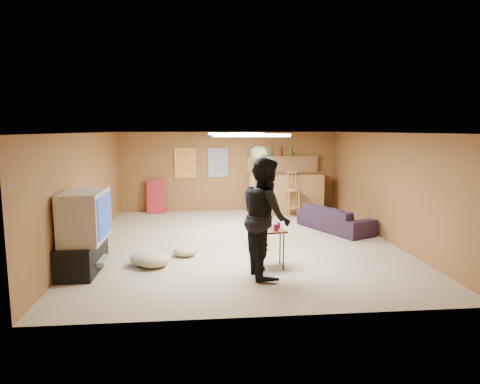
{
  "coord_description": "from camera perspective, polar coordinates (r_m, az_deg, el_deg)",
  "views": [
    {
      "loc": [
        -0.83,
        -8.38,
        2.26
      ],
      "look_at": [
        0.0,
        0.2,
        1.0
      ],
      "focal_mm": 32.0,
      "sensor_mm": 36.0,
      "label": 1
    }
  ],
  "objects": [
    {
      "name": "tv_body",
      "position": [
        7.25,
        -19.99,
        -3.01
      ],
      "size": [
        0.6,
        1.1,
        0.8
      ],
      "primitive_type": "cube",
      "color": "#B2B2B7",
      "rests_on": "tv_stand"
    },
    {
      "name": "sofa",
      "position": [
        9.9,
        12.56,
        -3.47
      ],
      "size": [
        1.44,
        2.01,
        0.55
      ],
      "primitive_type": "imported",
      "rotation": [
        0.0,
        0.0,
        2.0
      ],
      "color": "black",
      "rests_on": "ground"
    },
    {
      "name": "ceiling_panel_front",
      "position": [
        6.93,
        1.36,
        7.57
      ],
      "size": [
        1.2,
        0.6,
        0.04
      ],
      "primitive_type": "cube",
      "color": "white",
      "rests_on": "ceiling"
    },
    {
      "name": "bar_counter",
      "position": [
        11.69,
        6.03,
        -0.14
      ],
      "size": [
        2.0,
        0.6,
        1.1
      ],
      "primitive_type": "cube",
      "color": "olive",
      "rests_on": "ground"
    },
    {
      "name": "tv_screen",
      "position": [
        7.18,
        -17.59,
        -3.0
      ],
      "size": [
        0.02,
        0.95,
        0.65
      ],
      "primitive_type": "cube",
      "color": "navy",
      "rests_on": "tv_body"
    },
    {
      "name": "poster_left",
      "position": [
        11.88,
        -7.3,
        3.85
      ],
      "size": [
        0.6,
        0.03,
        0.85
      ],
      "primitive_type": "cube",
      "color": "#BF3F26",
      "rests_on": "wall_back"
    },
    {
      "name": "wall_back",
      "position": [
        11.97,
        -1.52,
        2.75
      ],
      "size": [
        6.0,
        0.02,
        2.2
      ],
      "primitive_type": "cube",
      "color": "brown",
      "rests_on": "ground"
    },
    {
      "name": "bar_stool_right",
      "position": [
        11.17,
        7.08,
        -0.07
      ],
      "size": [
        0.49,
        0.49,
        1.29
      ],
      "primitive_type": null,
      "rotation": [
        0.0,
        0.0,
        0.22
      ],
      "color": "olive",
      "rests_on": "ground"
    },
    {
      "name": "wall_front",
      "position": [
        5.08,
        4.02,
        -4.88
      ],
      "size": [
        6.0,
        0.02,
        2.2
      ],
      "primitive_type": "cube",
      "color": "brown",
      "rests_on": "ground"
    },
    {
      "name": "cup_red_near",
      "position": [
        7.05,
        3.03,
        -4.51
      ],
      "size": [
        0.08,
        0.08,
        0.12
      ],
      "primitive_type": "cylinder",
      "rotation": [
        0.0,
        0.0,
        -0.0
      ],
      "color": "red",
      "rests_on": "tray_table"
    },
    {
      "name": "cup_blue",
      "position": [
        7.14,
        5.11,
        -4.42
      ],
      "size": [
        0.08,
        0.08,
        0.1
      ],
      "primitive_type": "cylinder",
      "rotation": [
        0.0,
        0.0,
        0.17
      ],
      "color": "navy",
      "rests_on": "tray_table"
    },
    {
      "name": "folding_chair_stack",
      "position": [
        11.88,
        -11.11,
        -0.61
      ],
      "size": [
        0.5,
        0.26,
        0.91
      ],
      "primitive_type": "cube",
      "rotation": [
        -0.14,
        0.0,
        0.0
      ],
      "color": "#B0202E",
      "rests_on": "ground"
    },
    {
      "name": "person_olive",
      "position": [
        8.09,
        2.9,
        -0.81
      ],
      "size": [
        0.54,
        0.76,
        1.96
      ],
      "primitive_type": "imported",
      "rotation": [
        0.0,
        0.0,
        1.47
      ],
      "color": "#505531",
      "rests_on": "ground"
    },
    {
      "name": "bar_shelf",
      "position": [
        12.03,
        5.68,
        4.65
      ],
      "size": [
        2.0,
        0.18,
        0.05
      ],
      "primitive_type": "cube",
      "color": "olive",
      "rests_on": "bar_backing"
    },
    {
      "name": "bar_lip",
      "position": [
        11.38,
        6.33,
        2.41
      ],
      "size": [
        2.1,
        0.12,
        0.05
      ],
      "primitive_type": "cube",
      "color": "#422315",
      "rests_on": "bar_counter"
    },
    {
      "name": "cushion_far",
      "position": [
        7.33,
        -11.5,
        -8.79
      ],
      "size": [
        0.67,
        0.67,
        0.25
      ],
      "primitive_type": "ellipsoid",
      "rotation": [
        0.0,
        0.0,
        0.23
      ],
      "color": "tan",
      "rests_on": "ground"
    },
    {
      "name": "cushion_mid",
      "position": [
        7.84,
        -7.33,
        -7.77
      ],
      "size": [
        0.55,
        0.55,
        0.19
      ],
      "primitive_type": "ellipsoid",
      "rotation": [
        0.0,
        0.0,
        0.37
      ],
      "color": "tan",
      "rests_on": "ground"
    },
    {
      "name": "wall_right",
      "position": [
        9.29,
        18.88,
        0.69
      ],
      "size": [
        0.02,
        7.0,
        2.2
      ],
      "primitive_type": "cube",
      "color": "brown",
      "rests_on": "ground"
    },
    {
      "name": "ground",
      "position": [
        8.72,
        0.13,
        -6.71
      ],
      "size": [
        7.0,
        7.0,
        0.0
      ],
      "primitive_type": "plane",
      "color": "tan",
      "rests_on": "ground"
    },
    {
      "name": "person_black",
      "position": [
        6.6,
        3.43,
        -3.31
      ],
      "size": [
        0.81,
        0.98,
        1.86
      ],
      "primitive_type": "imported",
      "rotation": [
        0.0,
        0.0,
        1.69
      ],
      "color": "black",
      "rests_on": "ground"
    },
    {
      "name": "cup_red_far",
      "position": [
        6.94,
        4.81,
        -4.72
      ],
      "size": [
        0.1,
        0.1,
        0.12
      ],
      "primitive_type": "cylinder",
      "rotation": [
        0.0,
        0.0,
        0.14
      ],
      "color": "red",
      "rests_on": "tray_table"
    },
    {
      "name": "bar_backing",
      "position": [
        12.08,
        5.64,
        3.24
      ],
      "size": [
        2.0,
        0.14,
        0.6
      ],
      "primitive_type": "cube",
      "color": "olive",
      "rests_on": "bar_counter"
    },
    {
      "name": "tv_stand",
      "position": [
        7.41,
        -20.27,
        -7.94
      ],
      "size": [
        0.55,
        1.3,
        0.5
      ],
      "primitive_type": "cube",
      "color": "black",
      "rests_on": "ground"
    },
    {
      "name": "cushion_near_tv",
      "position": [
        7.43,
        -12.4,
        -8.64
      ],
      "size": [
        0.7,
        0.7,
        0.24
      ],
      "primitive_type": "ellipsoid",
      "rotation": [
        0.0,
        0.0,
        0.42
      ],
      "color": "tan",
      "rests_on": "ground"
    },
    {
      "name": "bar_stool_left",
      "position": [
        10.84,
        2.41,
        -0.48
      ],
      "size": [
        0.51,
        0.51,
        1.21
      ],
      "primitive_type": null,
      "rotation": [
        0.0,
        0.0,
        -0.43
      ],
      "color": "olive",
      "rests_on": "ground"
    },
    {
      "name": "wall_left",
      "position": [
        8.74,
        -19.85,
        0.19
      ],
      "size": [
        0.02,
        7.0,
        2.2
      ],
      "primitive_type": "cube",
      "color": "brown",
      "rests_on": "ground"
    },
    {
      "name": "poster_right",
      "position": [
        11.89,
        -2.95,
        3.91
      ],
      "size": [
        0.55,
        0.03,
        0.8
      ],
      "primitive_type": "cube",
      "color": "#334C99",
      "rests_on": "wall_back"
    },
    {
      "name": "bottle_row",
      "position": [
        11.94,
        4.1,
        5.39
      ],
      "size": [
        1.2,
        0.08,
        0.26
      ],
      "primitive_type": null,
      "color": "#3F7233",
      "rests_on": "bar_shelf"
    },
    {
      "name": "tray_table",
      "position": [
        7.11,
        3.99,
        -7.55
      ],
      "size": [
        0.55,
        0.47,
        0.64
      ],
      "primitive_type": "cube",
      "rotation": [
        0.0,
        0.0,
        0.17
      ],
      "color": "#422315",
      "rests_on": "ground"
    },
    {
      "name": "dvd_box",
      "position": [
        7.39,
        -18.56,
        -8.72
      ],
      "size": [
        0.35,
        0.5,
        0.08
      ],
      "primitive_type": "cube",
      "color": "#B2B2B7",
      "rests_on": "tv_stand"
    },
    {
      "name": "ceiling",
      "position": [
        8.42,
        0.13,
        7.91
      ],
      "size": [
        6.0,
        7.0,
        0.02
      ],
      "primitive_type": "cube",
      "color": "silver",
      "rests_on": "ground"
    },
    {
      "name": "ceiling_panel_back",
      "position": [
        9.62,
        -0.58,
        7.78
      ],
      "size": [
        1.2,
        0.6,
        0.04
      ],
      "primitive_type": "cube",
      "color": "white",
      "rests_on": "ceiling"
    }
  ]
}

